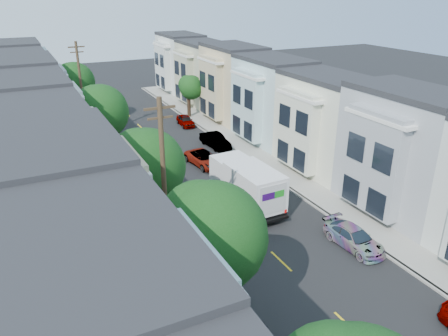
{
  "coord_description": "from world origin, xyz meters",
  "views": [
    {
      "loc": [
        -12.59,
        -18.07,
        15.08
      ],
      "look_at": [
        0.97,
        9.72,
        2.2
      ],
      "focal_mm": 35.0,
      "sensor_mm": 36.0,
      "label": 1
    }
  ],
  "objects_px": {
    "tree_e": "(74,83)",
    "parked_right_c": "(215,141)",
    "parked_right_d": "(185,121)",
    "parked_right_b": "(354,238)",
    "tree_c": "(145,167)",
    "lead_sedan": "(205,159)",
    "parked_left_d": "(145,191)",
    "tree_d": "(100,112)",
    "utility_pole_near": "(164,190)",
    "tree_b": "(210,237)",
    "fedex_truck": "(247,183)",
    "tree_far_r": "(191,88)",
    "utility_pole_far": "(82,92)",
    "parked_left_c": "(204,272)"
  },
  "relations": [
    {
      "from": "tree_e",
      "to": "parked_right_c",
      "type": "height_order",
      "value": "tree_e"
    },
    {
      "from": "parked_right_d",
      "to": "parked_right_b",
      "type": "bearing_deg",
      "value": -86.3
    },
    {
      "from": "tree_c",
      "to": "lead_sedan",
      "type": "xyz_separation_m",
      "value": [
        8.27,
        10.23,
        -4.49
      ]
    },
    {
      "from": "tree_c",
      "to": "parked_left_d",
      "type": "distance_m",
      "value": 7.44
    },
    {
      "from": "tree_d",
      "to": "lead_sedan",
      "type": "bearing_deg",
      "value": -20.41
    },
    {
      "from": "lead_sedan",
      "to": "parked_right_d",
      "type": "xyz_separation_m",
      "value": [
        2.93,
        12.29,
        -0.03
      ]
    },
    {
      "from": "parked_right_b",
      "to": "utility_pole_near",
      "type": "bearing_deg",
      "value": 163.99
    },
    {
      "from": "tree_e",
      "to": "parked_right_c",
      "type": "bearing_deg",
      "value": -50.64
    },
    {
      "from": "tree_c",
      "to": "parked_right_b",
      "type": "height_order",
      "value": "tree_c"
    },
    {
      "from": "tree_c",
      "to": "lead_sedan",
      "type": "bearing_deg",
      "value": 51.05
    },
    {
      "from": "parked_right_c",
      "to": "tree_b",
      "type": "bearing_deg",
      "value": -120.0
    },
    {
      "from": "tree_e",
      "to": "parked_right_d",
      "type": "relative_size",
      "value": 1.96
    },
    {
      "from": "tree_d",
      "to": "fedex_truck",
      "type": "distance_m",
      "value": 14.5
    },
    {
      "from": "tree_far_r",
      "to": "utility_pole_near",
      "type": "bearing_deg",
      "value": -114.35
    },
    {
      "from": "utility_pole_near",
      "to": "parked_left_d",
      "type": "xyz_separation_m",
      "value": [
        1.4,
        9.41,
        -4.39
      ]
    },
    {
      "from": "tree_c",
      "to": "tree_d",
      "type": "relative_size",
      "value": 0.99
    },
    {
      "from": "parked_left_d",
      "to": "parked_right_b",
      "type": "bearing_deg",
      "value": -48.99
    },
    {
      "from": "tree_b",
      "to": "tree_e",
      "type": "xyz_separation_m",
      "value": [
        -0.0,
        37.3,
        -0.42
      ]
    },
    {
      "from": "lead_sedan",
      "to": "parked_right_b",
      "type": "relative_size",
      "value": 1.09
    },
    {
      "from": "tree_d",
      "to": "tree_far_r",
      "type": "bearing_deg",
      "value": 42.98
    },
    {
      "from": "tree_b",
      "to": "tree_d",
      "type": "relative_size",
      "value": 1.04
    },
    {
      "from": "tree_far_r",
      "to": "parked_right_d",
      "type": "relative_size",
      "value": 1.38
    },
    {
      "from": "tree_e",
      "to": "utility_pole_near",
      "type": "relative_size",
      "value": 0.74
    },
    {
      "from": "tree_d",
      "to": "utility_pole_far",
      "type": "xyz_separation_m",
      "value": [
        0.0,
        9.14,
        -0.07
      ]
    },
    {
      "from": "tree_b",
      "to": "lead_sedan",
      "type": "distance_m",
      "value": 21.84
    },
    {
      "from": "tree_b",
      "to": "tree_e",
      "type": "relative_size",
      "value": 1.07
    },
    {
      "from": "tree_e",
      "to": "parked_right_b",
      "type": "relative_size",
      "value": 1.74
    },
    {
      "from": "tree_e",
      "to": "tree_b",
      "type": "bearing_deg",
      "value": -90.0
    },
    {
      "from": "utility_pole_far",
      "to": "parked_right_d",
      "type": "distance_m",
      "value": 12.09
    },
    {
      "from": "tree_b",
      "to": "fedex_truck",
      "type": "distance_m",
      "value": 14.0
    },
    {
      "from": "lead_sedan",
      "to": "parked_left_d",
      "type": "distance_m",
      "value": 8.14
    },
    {
      "from": "tree_b",
      "to": "utility_pole_near",
      "type": "bearing_deg",
      "value": 89.98
    },
    {
      "from": "parked_right_b",
      "to": "tree_c",
      "type": "bearing_deg",
      "value": 148.33
    },
    {
      "from": "tree_c",
      "to": "parked_left_c",
      "type": "height_order",
      "value": "tree_c"
    },
    {
      "from": "parked_left_d",
      "to": "tree_far_r",
      "type": "bearing_deg",
      "value": 61.03
    },
    {
      "from": "parked_left_c",
      "to": "parked_right_d",
      "type": "xyz_separation_m",
      "value": [
        9.8,
        27.84,
        -0.03
      ]
    },
    {
      "from": "parked_left_c",
      "to": "parked_right_b",
      "type": "height_order",
      "value": "parked_left_c"
    },
    {
      "from": "parked_right_c",
      "to": "parked_right_b",
      "type": "bearing_deg",
      "value": -94.65
    },
    {
      "from": "tree_e",
      "to": "parked_left_c",
      "type": "xyz_separation_m",
      "value": [
        1.4,
        -33.24,
        -4.44
      ]
    },
    {
      "from": "tree_d",
      "to": "utility_pole_near",
      "type": "relative_size",
      "value": 0.76
    },
    {
      "from": "utility_pole_near",
      "to": "parked_right_c",
      "type": "xyz_separation_m",
      "value": [
        11.2,
        17.81,
        -4.45
      ]
    },
    {
      "from": "parked_left_c",
      "to": "parked_right_b",
      "type": "relative_size",
      "value": 1.02
    },
    {
      "from": "utility_pole_near",
      "to": "parked_left_c",
      "type": "distance_m",
      "value": 5.04
    },
    {
      "from": "tree_d",
      "to": "utility_pole_near",
      "type": "bearing_deg",
      "value": -89.99
    },
    {
      "from": "parked_left_c",
      "to": "parked_right_c",
      "type": "xyz_separation_m",
      "value": [
        9.8,
        19.58,
        0.06
      ]
    },
    {
      "from": "tree_b",
      "to": "parked_right_b",
      "type": "distance_m",
      "value": 12.62
    },
    {
      "from": "parked_left_c",
      "to": "utility_pole_near",
      "type": "bearing_deg",
      "value": 133.16
    },
    {
      "from": "tree_e",
      "to": "parked_left_d",
      "type": "height_order",
      "value": "tree_e"
    },
    {
      "from": "tree_c",
      "to": "parked_left_d",
      "type": "height_order",
      "value": "tree_c"
    },
    {
      "from": "tree_far_r",
      "to": "lead_sedan",
      "type": "xyz_separation_m",
      "value": [
        -4.92,
        -15.37,
        -3.04
      ]
    }
  ]
}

